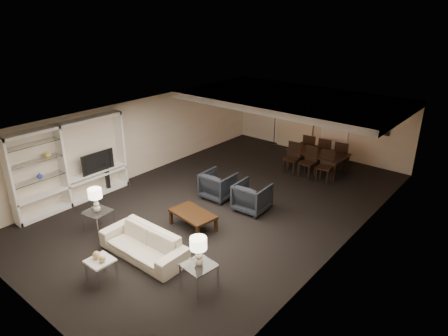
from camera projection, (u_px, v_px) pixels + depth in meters
floor at (224, 204)px, 11.32m from camera, size 11.00×11.00×0.00m
ceiling at (224, 118)px, 10.37m from camera, size 7.00×11.00×0.02m
wall_back at (318, 121)px, 14.77m from camera, size 7.00×0.02×2.50m
wall_front at (23, 253)px, 6.93m from camera, size 7.00×0.02×2.50m
wall_left at (141, 137)px, 12.91m from camera, size 0.02×11.00×2.50m
wall_right at (346, 200)px, 8.79m from camera, size 0.02×11.00×2.50m
ceiling_soffit at (293, 99)px, 12.90m from camera, size 7.00×4.00×0.20m
curtains at (296, 118)px, 15.26m from camera, size 1.50×0.12×2.40m
door at (335, 129)px, 14.41m from camera, size 0.90×0.05×2.10m
painting at (376, 123)px, 13.39m from camera, size 0.95×0.04×0.65m
media_unit at (71, 164)px, 10.97m from camera, size 0.38×3.40×2.35m
pendant_light at (300, 115)px, 12.91m from camera, size 0.52×0.52×0.24m
sofa at (143, 244)px, 8.87m from camera, size 2.15×0.85×0.62m
coffee_table at (193, 220)px, 10.05m from camera, size 1.25×0.83×0.42m
armchair_left at (218, 185)px, 11.54m from camera, size 0.88×0.91×0.80m
armchair_right at (252, 197)px, 10.84m from camera, size 0.90×0.93×0.80m
side_table_left at (99, 221)px, 9.89m from camera, size 0.66×0.66×0.55m
side_table_right at (199, 276)px, 7.89m from camera, size 0.65×0.65×0.55m
table_lamp_left at (96, 200)px, 9.67m from camera, size 0.35×0.35×0.61m
table_lamp_right at (199, 252)px, 7.67m from camera, size 0.33×0.33×0.61m
marble_table at (101, 270)px, 8.11m from camera, size 0.49×0.49×0.49m
gold_gourd_a at (96, 255)px, 8.05m from camera, size 0.16×0.16×0.16m
gold_gourd_b at (102, 259)px, 7.93m from camera, size 0.14×0.14×0.14m
television at (96, 161)px, 11.53m from camera, size 1.03×0.13×0.59m
vase_blue at (40, 175)px, 10.34m from camera, size 0.15×0.15×0.16m
vase_amber at (47, 154)px, 10.36m from camera, size 0.17×0.17×0.18m
floor_speaker at (107, 177)px, 11.89m from camera, size 0.12×0.12×0.96m
dining_table at (317, 161)px, 13.43m from camera, size 1.99×1.17×0.68m
chair_nl at (291, 158)px, 13.26m from camera, size 0.51×0.51×1.01m
chair_nm at (308, 162)px, 12.90m from camera, size 0.50×0.50×1.01m
chair_nr at (325, 167)px, 12.55m from camera, size 0.51×0.51×1.01m
chair_fl at (310, 148)px, 14.18m from camera, size 0.53×0.53×1.01m
chair_fm at (326, 152)px, 13.83m from camera, size 0.53×0.53×1.01m
chair_fr at (342, 156)px, 13.48m from camera, size 0.52×0.52×1.01m
floor_lamp at (275, 126)px, 15.72m from camera, size 0.30×0.30×1.61m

